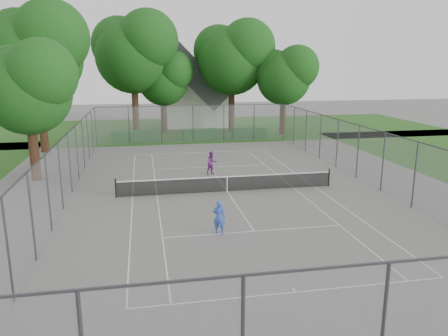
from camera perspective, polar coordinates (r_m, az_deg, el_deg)
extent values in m
plane|color=#63605E|center=(25.84, 0.41, -3.10)|extent=(120.00, 120.00, 0.00)
cube|color=#204D16|center=(51.06, -5.20, 5.13)|extent=(60.00, 20.00, 0.00)
cube|color=silver|center=(15.20, 9.34, -15.71)|extent=(10.97, 0.06, 0.01)
cube|color=silver|center=(37.24, -3.09, 2.06)|extent=(10.97, 0.06, 0.01)
cube|color=silver|center=(25.41, -11.85, -3.67)|extent=(0.06, 23.77, 0.01)
cube|color=silver|center=(27.38, 11.76, -2.42)|extent=(0.06, 23.77, 0.01)
cube|color=silver|center=(25.41, -8.76, -3.54)|extent=(0.06, 23.77, 0.01)
cube|color=silver|center=(26.90, 9.05, -2.59)|extent=(0.06, 23.77, 0.01)
cube|color=silver|center=(19.94, 3.96, -8.24)|extent=(8.23, 0.06, 0.01)
cube|color=silver|center=(31.93, -1.79, 0.14)|extent=(8.23, 0.06, 0.01)
cube|color=silver|center=(25.84, 0.41, -3.08)|extent=(0.06, 12.80, 0.01)
cube|color=silver|center=(15.33, 9.14, -15.45)|extent=(0.06, 0.30, 0.01)
cube|color=silver|center=(37.09, -3.06, 2.01)|extent=(0.06, 0.30, 0.01)
cylinder|color=black|center=(25.30, -13.95, -2.57)|extent=(0.10, 0.10, 1.10)
cylinder|color=black|center=(27.59, 13.54, -1.22)|extent=(0.10, 0.10, 1.10)
cube|color=black|center=(25.71, 0.41, -2.14)|extent=(12.67, 0.01, 0.86)
cube|color=white|center=(25.59, 0.41, -1.14)|extent=(12.77, 0.03, 0.06)
cube|color=white|center=(25.72, 0.41, -2.16)|extent=(0.05, 0.02, 0.88)
cylinder|color=#38383D|center=(41.90, -16.42, 5.23)|extent=(0.08, 0.08, 3.50)
cylinder|color=#38383D|center=(43.89, 7.77, 6.00)|extent=(0.08, 0.08, 3.50)
cube|color=slate|center=(41.96, -4.05, 5.75)|extent=(18.00, 0.02, 3.50)
cube|color=slate|center=(25.31, -20.01, -0.18)|extent=(0.02, 34.00, 3.50)
cube|color=slate|center=(28.48, 18.49, 1.39)|extent=(0.02, 34.00, 3.50)
cube|color=#38383D|center=(9.53, 20.79, -11.44)|extent=(18.00, 0.05, 0.05)
cube|color=#38383D|center=(41.76, -4.09, 8.13)|extent=(18.00, 0.05, 0.05)
cube|color=#38383D|center=(24.98, -20.33, 3.72)|extent=(0.05, 34.00, 0.05)
cube|color=#38383D|center=(28.19, 18.75, 4.87)|extent=(0.05, 34.00, 0.05)
cylinder|color=#361F13|center=(47.64, -11.49, 7.61)|extent=(0.68, 0.68, 5.43)
sphere|color=#103B10|center=(47.41, -11.80, 14.14)|extent=(7.73, 7.73, 7.73)
sphere|color=#103B10|center=(46.31, -9.93, 16.15)|extent=(6.18, 6.18, 6.18)
sphere|color=#103B10|center=(48.45, -13.51, 15.41)|extent=(5.80, 5.80, 5.80)
cylinder|color=#361F13|center=(48.20, -7.80, 6.79)|extent=(0.61, 0.61, 3.72)
sphere|color=#103B10|center=(47.92, -7.95, 11.20)|extent=(5.29, 5.29, 5.29)
sphere|color=#103B10|center=(47.16, -6.63, 12.49)|extent=(4.23, 4.23, 4.23)
sphere|color=#103B10|center=(48.52, -9.13, 12.13)|extent=(3.96, 3.96, 3.96)
cylinder|color=#361F13|center=(48.20, 0.99, 7.74)|extent=(0.67, 0.67, 5.10)
sphere|color=#103B10|center=(47.96, 1.02, 13.81)|extent=(7.26, 7.26, 7.26)
sphere|color=#103B10|center=(47.24, 3.09, 15.56)|extent=(5.81, 5.81, 5.81)
sphere|color=#103B10|center=(48.63, -0.72, 15.09)|extent=(5.44, 5.44, 5.44)
cylinder|color=#361F13|center=(47.03, 7.66, 6.77)|extent=(0.62, 0.62, 3.94)
sphere|color=#103B10|center=(46.74, 7.81, 11.56)|extent=(5.60, 5.60, 5.60)
sphere|color=#103B10|center=(46.29, 9.54, 12.87)|extent=(4.48, 4.48, 4.48)
sphere|color=#103B10|center=(47.09, 6.41, 12.64)|extent=(4.20, 4.20, 4.20)
cylinder|color=#361F13|center=(40.09, -22.62, 5.67)|extent=(0.67, 0.67, 5.27)
sphere|color=#103B10|center=(39.81, -23.32, 13.17)|extent=(7.49, 7.49, 7.49)
sphere|color=#103B10|center=(38.47, -21.64, 15.58)|extent=(5.99, 5.99, 5.99)
sphere|color=#103B10|center=(41.05, -25.03, 14.56)|extent=(5.62, 5.62, 5.62)
cylinder|color=#361F13|center=(30.54, -23.56, 2.02)|extent=(0.61, 0.61, 3.79)
sphere|color=#103B10|center=(30.09, -24.24, 9.09)|extent=(5.39, 5.39, 5.39)
sphere|color=#103B10|center=(29.02, -22.71, 11.26)|extent=(4.32, 4.32, 4.32)
sphere|color=#103B10|center=(30.94, -25.83, 10.54)|extent=(4.05, 4.05, 4.05)
cube|color=#194E1C|center=(43.33, -11.75, 4.11)|extent=(4.18, 1.25, 1.04)
cube|color=#194E1C|center=(43.38, -3.14, 4.40)|extent=(3.44, 0.98, 1.08)
cube|color=#194E1C|center=(44.53, 3.32, 4.59)|extent=(3.34, 1.22, 1.00)
cube|color=silver|center=(53.40, -3.92, 8.70)|extent=(7.85, 5.88, 5.88)
cube|color=#54555A|center=(53.24, -3.97, 11.86)|extent=(7.77, 6.08, 7.77)
imported|color=blue|center=(19.43, -0.63, -6.41)|extent=(0.65, 0.55, 1.53)
imported|color=#7F2B81|center=(29.73, -1.60, 0.68)|extent=(0.92, 0.82, 1.58)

